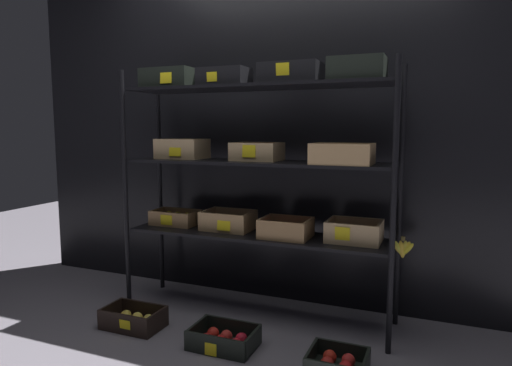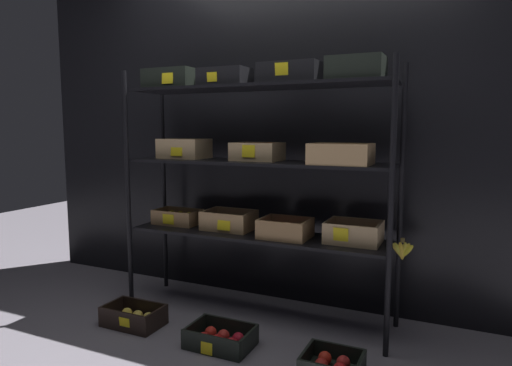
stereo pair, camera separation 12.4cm
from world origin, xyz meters
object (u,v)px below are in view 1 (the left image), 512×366
(crate_ground_apple_gold, at_px, (134,320))
(crate_ground_apple_red, at_px, (224,339))
(crate_ground_center_apple_red, at_px, (338,364))
(display_rack, at_px, (258,159))

(crate_ground_apple_gold, xyz_separation_m, crate_ground_apple_red, (0.65, -0.02, -0.00))
(crate_ground_apple_gold, distance_m, crate_ground_center_apple_red, 1.31)
(display_rack, relative_size, crate_ground_apple_gold, 5.09)
(display_rack, xyz_separation_m, crate_ground_center_apple_red, (0.65, -0.51, -1.02))
(crate_ground_center_apple_red, bearing_deg, display_rack, 141.92)
(crate_ground_apple_gold, xyz_separation_m, crate_ground_center_apple_red, (1.31, -0.03, -0.01))
(crate_ground_center_apple_red, bearing_deg, crate_ground_apple_gold, 178.78)
(display_rack, xyz_separation_m, crate_ground_apple_red, (-0.01, -0.50, -1.01))
(display_rack, height_order, crate_ground_apple_gold, display_rack)
(crate_ground_apple_gold, relative_size, crate_ground_center_apple_red, 1.24)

